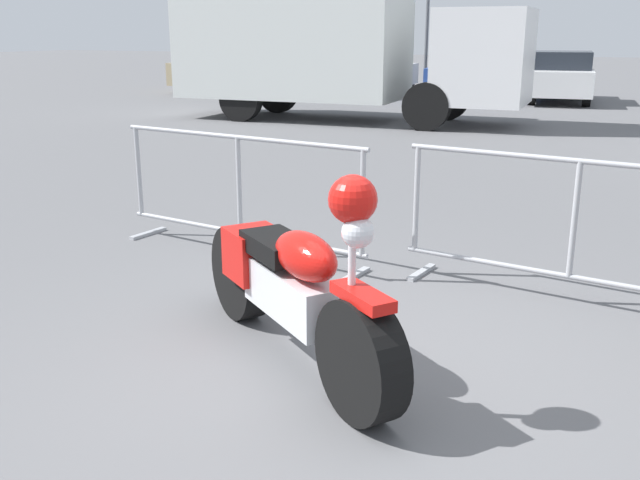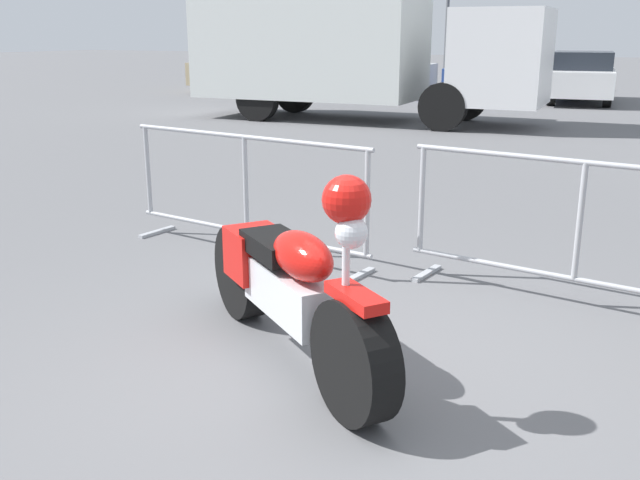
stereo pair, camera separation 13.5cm
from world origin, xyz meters
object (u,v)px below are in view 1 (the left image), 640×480
crowd_barrier_near (239,193)px  parked_car_tan (221,68)px  parked_car_silver (380,72)px  crowd_barrier_far (574,229)px  parked_car_white (561,76)px  box_truck (330,45)px  parked_car_blue (465,73)px  parked_car_black (301,69)px  motorcycle (291,285)px

crowd_barrier_near → parked_car_tan: size_ratio=0.56×
parked_car_silver → crowd_barrier_far: bearing=-161.7°
crowd_barrier_far → parked_car_white: size_ratio=0.60×
crowd_barrier_near → box_truck: box_truck is taller
crowd_barrier_far → box_truck: box_truck is taller
crowd_barrier_near → parked_car_white: (0.64, 16.52, 0.15)m
box_truck → parked_car_blue: 7.05m
parked_car_black → parked_car_silver: bearing=-94.4°
crowd_barrier_far → parked_car_white: bearing=97.4°
parked_car_tan → parked_car_silver: bearing=-89.6°
parked_car_tan → parked_car_black: bearing=-85.0°
parked_car_silver → parked_car_white: (5.56, -0.18, 0.01)m
crowd_barrier_near → parked_car_silver: bearing=106.4°
parked_car_black → parked_car_silver: 2.78m
motorcycle → parked_car_tan: size_ratio=0.42×
motorcycle → crowd_barrier_far: bearing=86.9°
motorcycle → crowd_barrier_near: 2.21m
crowd_barrier_far → parked_car_silver: size_ratio=0.60×
parked_car_blue → crowd_barrier_far: bearing=-169.8°
box_truck → parked_car_black: 8.17m
crowd_barrier_near → box_truck: size_ratio=0.33×
box_truck → parked_car_blue: box_truck is taller
motorcycle → parked_car_black: 20.45m
box_truck → parked_car_black: bearing=118.1°
crowd_barrier_near → crowd_barrier_far: bearing=0.0°
parked_car_tan → parked_car_blue: (8.34, 0.48, -0.02)m
box_truck → parked_car_white: 8.07m
box_truck → parked_car_silver: box_truck is taller
parked_car_tan → parked_car_blue: size_ratio=1.03×
motorcycle → crowd_barrier_near: size_ratio=0.74×
crowd_barrier_near → crowd_barrier_far: same height
parked_car_black → crowd_barrier_far: bearing=-154.2°
box_truck → parked_car_white: (4.14, 6.87, -0.92)m
parked_car_tan → parked_car_black: 2.84m
parked_car_black → parked_car_white: parked_car_black is taller
parked_car_tan → parked_car_blue: 8.35m
parked_car_black → motorcycle: bearing=-160.1°
motorcycle → crowd_barrier_far: size_ratio=0.74×
parked_car_tan → parked_car_white: (11.12, 0.48, -0.04)m
crowd_barrier_near → parked_car_white: 16.53m
crowd_barrier_far → box_truck: size_ratio=0.33×
parked_car_silver → box_truck: bearing=-175.1°
parked_car_black → parked_car_silver: (2.78, 0.10, -0.04)m
box_truck → parked_car_black: box_truck is taller
parked_car_tan → parked_car_white: 11.13m
parked_car_blue → parked_car_white: parked_car_blue is taller
box_truck → parked_car_blue: bearing=75.8°
parked_car_silver → parked_car_white: parked_car_white is taller
parked_car_white → parked_car_blue: bearing=83.6°
motorcycle → parked_car_black: bearing=152.6°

